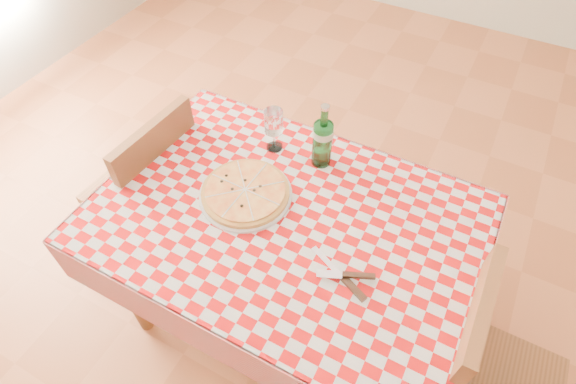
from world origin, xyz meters
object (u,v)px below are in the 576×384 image
at_px(chair_near, 479,367).
at_px(water_bottle, 323,136).
at_px(pizza_plate, 245,192).
at_px(wine_glass, 274,130).
at_px(chair_far, 152,185).
at_px(dining_table, 285,234).

distance_m(chair_near, water_bottle, 0.92).
distance_m(pizza_plate, wine_glass, 0.27).
distance_m(chair_near, pizza_plate, 0.96).
bearing_deg(chair_near, pizza_plate, 174.27).
bearing_deg(chair_far, water_bottle, -156.09).
distance_m(chair_far, wine_glass, 0.63).
distance_m(chair_near, wine_glass, 1.06).
height_order(chair_near, wine_glass, wine_glass).
relative_size(chair_near, wine_glass, 4.95).
xyz_separation_m(dining_table, chair_far, (-0.68, 0.05, -0.15)).
bearing_deg(chair_near, wine_glass, 159.63).
relative_size(chair_far, water_bottle, 3.37).
xyz_separation_m(chair_far, wine_glass, (0.48, 0.23, 0.33)).
xyz_separation_m(chair_far, water_bottle, (0.67, 0.24, 0.38)).
relative_size(water_bottle, wine_glass, 1.49).
distance_m(dining_table, chair_near, 0.77).
height_order(chair_near, water_bottle, water_bottle).
bearing_deg(wine_glass, pizza_plate, -84.11).
distance_m(dining_table, wine_glass, 0.39).
bearing_deg(water_bottle, chair_far, -160.28).
distance_m(chair_far, water_bottle, 0.81).
height_order(dining_table, pizza_plate, pizza_plate).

